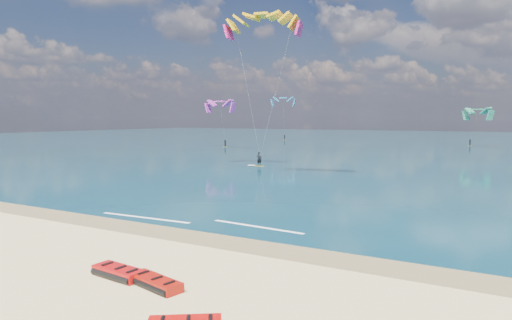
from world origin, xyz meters
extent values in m
plane|color=tan|center=(0.00, 40.00, 0.00)|extent=(320.00, 320.00, 0.00)
cube|color=brown|center=(0.00, 3.00, 0.00)|extent=(320.00, 2.40, 0.01)
cube|color=#0B2F3C|center=(0.00, 104.00, 0.02)|extent=(320.00, 200.00, 0.04)
cube|color=gold|center=(-11.87, 34.14, 0.07)|extent=(1.40, 0.80, 0.06)
imported|color=black|center=(-11.87, 34.14, 0.97)|extent=(0.68, 0.47, 1.77)
cylinder|color=black|center=(-11.58, 33.85, 1.23)|extent=(0.53, 0.20, 0.04)
cube|color=white|center=(3.30, 6.30, 0.04)|extent=(5.80, 0.65, 0.01)
cube|color=white|center=(-3.72, 5.00, 0.04)|extent=(6.45, 0.59, 0.01)
camera|label=1|loc=(15.29, -15.32, 6.04)|focal=32.00mm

